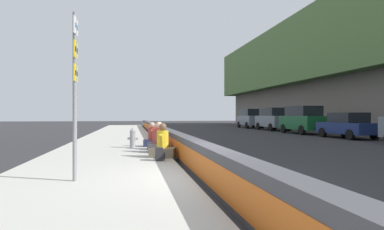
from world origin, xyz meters
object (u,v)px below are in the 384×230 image
seated_person_foreground (163,146)px  parked_car_fourth (303,119)px  route_sign_post (75,83)px  seated_person_rear (157,141)px  fire_hydrant (133,137)px  seated_person_middle (159,143)px  seated_person_far (152,139)px  parked_car_third (347,125)px  parked_car_midline (273,119)px  backpack (160,154)px  parked_car_far (250,118)px

seated_person_foreground → parked_car_fourth: size_ratio=0.24×
parked_car_fourth → seated_person_foreground: bearing=137.4°
route_sign_post → seated_person_rear: size_ratio=3.38×
fire_hydrant → seated_person_middle: seated_person_middle is taller
seated_person_far → fire_hydrant: bearing=117.0°
seated_person_rear → seated_person_far: seated_person_far is taller
parked_car_third → parked_car_midline: parked_car_midline is taller
fire_hydrant → seated_person_far: seated_person_far is taller
backpack → parked_car_fourth: bearing=-41.3°
parked_car_far → seated_person_middle: bearing=152.6°
parked_car_fourth → parked_car_midline: (6.27, -0.21, 0.00)m
route_sign_post → parked_car_midline: route_sign_post is taller
route_sign_post → seated_person_far: 8.00m
fire_hydrant → parked_car_third: bearing=-69.7°
route_sign_post → seated_person_foreground: bearing=-31.1°
backpack → parked_car_midline: bearing=-32.1°
seated_person_middle → parked_car_third: parked_car_third is taller
fire_hydrant → seated_person_middle: 2.16m
seated_person_far → parked_car_midline: size_ratio=0.22×
backpack → parked_car_midline: size_ratio=0.08×
seated_person_rear → backpack: 3.42m
seated_person_middle → parked_car_far: (25.09, -13.01, 0.68)m
seated_person_foreground → parked_car_midline: (20.28, -13.08, 0.69)m
backpack → parked_car_midline: parked_car_midline is taller
seated_person_middle → parked_car_fourth: (12.51, -12.86, 0.68)m
route_sign_post → backpack: route_sign_post is taller
seated_person_rear → parked_car_midline: size_ratio=0.22×
seated_person_middle → seated_person_far: bearing=2.9°
seated_person_foreground → parked_car_third: parked_car_third is taller
seated_person_rear → seated_person_foreground: bearing=179.8°
seated_person_foreground → seated_person_far: seated_person_foreground is taller
seated_person_far → backpack: seated_person_far is taller
seated_person_rear → parked_car_far: (24.00, -13.00, 0.71)m
fire_hydrant → parked_car_third: (5.20, -14.06, 0.27)m
parked_car_third → parked_car_midline: size_ratio=0.94×
seated_person_foreground → parked_car_midline: size_ratio=0.24×
seated_person_middle → parked_car_third: bearing=-61.5°
parked_car_midline → fire_hydrant: bearing=140.2°
seated_person_foreground → parked_car_far: bearing=-26.1°
fire_hydrant → parked_car_midline: bearing=-39.8°
seated_person_rear → parked_car_far: parked_car_far is taller
route_sign_post → parked_car_midline: (23.95, -15.29, -1.05)m
route_sign_post → parked_car_far: bearing=-26.7°
seated_person_rear → backpack: (-3.41, 0.18, -0.14)m
seated_person_middle → backpack: bearing=175.8°
route_sign_post → parked_car_fourth: bearing=-40.5°
parked_car_midline → parked_car_third: bearing=-180.0°
route_sign_post → parked_car_third: 19.66m
seated_person_foreground → parked_car_far: (26.58, -13.01, 0.69)m
seated_person_foreground → parked_car_far: parked_car_far is taller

